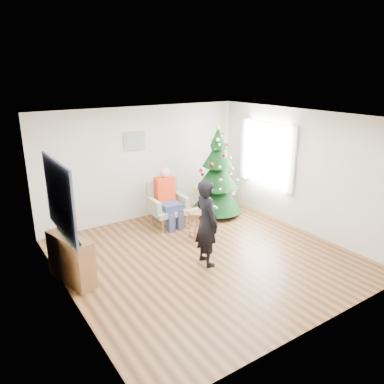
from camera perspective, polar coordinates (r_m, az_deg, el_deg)
floor at (r=7.17m, az=2.02°, el=-9.78°), size 5.00×5.00×0.00m
ceiling at (r=6.39m, az=2.28°, el=11.34°), size 5.00×5.00×0.00m
wall_back at (r=8.74m, az=-7.48°, el=4.34°), size 5.00×0.00×5.00m
wall_front at (r=4.99m, az=19.24°, el=-7.17°), size 5.00×0.00×5.00m
wall_left at (r=5.66m, az=-18.94°, el=-4.13°), size 0.00×5.00×5.00m
wall_right at (r=8.32m, az=16.29°, el=3.07°), size 0.00×5.00×5.00m
window_panel at (r=8.91m, az=11.40°, el=5.72°), size 0.04×1.30×1.40m
curtains at (r=8.89m, az=11.26°, el=5.70°), size 0.05×1.75×1.50m
christmas_tree at (r=8.88m, az=3.89°, el=2.65°), size 1.22×1.22×2.21m
stool at (r=7.75m, az=0.67°, el=-4.97°), size 0.41×0.41×0.61m
laptop at (r=7.64m, az=0.68°, el=-2.81°), size 0.37×0.28×0.03m
armchair at (r=8.42m, az=-3.83°, el=-2.66°), size 0.82×0.76×1.02m
seated_person at (r=8.26m, az=-3.71°, el=-0.78°), size 0.45×0.64×1.33m
standing_man at (r=6.61m, az=2.22°, el=-4.70°), size 0.42×0.60×1.58m
game_controller at (r=6.59m, az=3.59°, el=-2.36°), size 0.05×0.13×0.04m
console at (r=6.54m, az=-17.95°, el=-9.68°), size 0.54×1.04×0.80m
garland at (r=6.36m, az=-18.31°, el=-6.31°), size 0.14×0.90×0.14m
tapestry at (r=5.86m, az=-19.59°, el=-0.84°), size 0.03×1.50×1.15m
framed_picture at (r=8.51m, az=-8.74°, el=7.70°), size 0.52×0.05×0.42m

